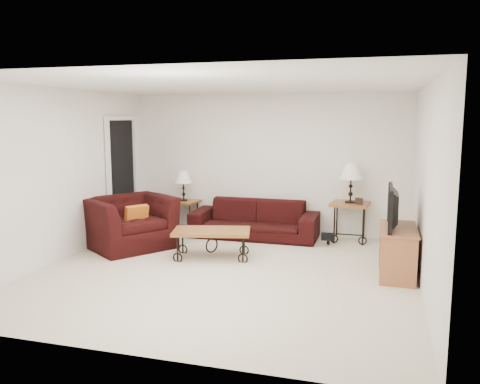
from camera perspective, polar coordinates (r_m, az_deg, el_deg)
name	(u,v)px	position (r m, az deg, el deg)	size (l,w,h in m)	color
ground	(226,272)	(6.81, -1.65, -9.21)	(5.00, 5.00, 0.00)	beige
wall_back	(268,164)	(8.94, 3.20, 3.25)	(5.00, 0.02, 2.50)	white
wall_front	(135,217)	(4.25, -12.02, -2.87)	(5.00, 0.02, 2.50)	white
wall_left	(63,175)	(7.67, -19.79, 1.87)	(0.02, 5.00, 2.50)	white
wall_right	(426,188)	(6.25, 20.69, 0.40)	(0.02, 5.00, 2.50)	white
ceiling	(225,85)	(6.50, -1.75, 12.29)	(5.00, 5.00, 0.00)	white
doorway	(122,178)	(9.06, -13.48, 1.63)	(0.08, 0.94, 2.04)	black
sofa	(254,219)	(8.64, 1.67, -3.16)	(2.20, 0.86, 0.64)	black
side_table_left	(184,215)	(9.25, -6.48, -2.70)	(0.51, 0.51, 0.56)	brown
side_table_right	(350,222)	(8.57, 12.53, -3.39)	(0.61, 0.61, 0.67)	brown
lamp_left	(183,186)	(9.16, -6.54, 0.71)	(0.32, 0.32, 0.56)	black
lamp_right	(351,183)	(8.46, 12.68, 1.03)	(0.38, 0.38, 0.67)	black
photo_frame_left	(173,199)	(9.12, -7.75, -0.82)	(0.11, 0.01, 0.09)	black
photo_frame_right	(359,201)	(8.34, 13.58, -1.03)	(0.13, 0.02, 0.11)	black
coffee_table	(212,244)	(7.43, -3.29, -5.99)	(1.13, 0.61, 0.43)	brown
armchair	(130,223)	(8.14, -12.62, -3.46)	(1.26, 1.10, 0.82)	black
throw_pillow	(136,217)	(8.00, -11.87, -2.84)	(0.37, 0.10, 0.37)	orange
tv_stand	(397,251)	(6.93, 17.71, -6.54)	(0.44, 1.07, 0.64)	#A6623D
television	(398,207)	(6.81, 17.77, -1.69)	(0.96, 0.13, 0.55)	black
backpack	(328,233)	(8.27, 10.18, -4.68)	(0.31, 0.24, 0.40)	black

